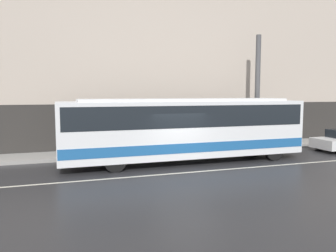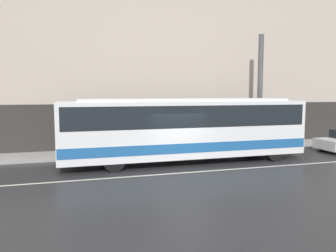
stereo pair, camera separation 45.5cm
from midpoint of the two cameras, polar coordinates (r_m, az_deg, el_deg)
name	(u,v)px [view 2 (the right image)]	position (r m, az deg, el deg)	size (l,w,h in m)	color
ground_plane	(185,173)	(14.27, 3.95, -8.13)	(60.00, 60.00, 0.00)	#262628
sidewalk	(156,151)	(19.05, -1.47, -4.34)	(60.00, 2.29, 0.18)	gray
building_facade	(150,55)	(20.14, -2.48, 12.20)	(60.00, 0.35, 11.79)	#B7A899
lane_stripe	(185,173)	(14.27, 3.95, -8.11)	(54.00, 0.14, 0.01)	beige
transit_bus	(185,126)	(16.23, 3.81, -0.08)	(12.12, 2.51, 3.15)	white
utility_pole_near	(260,91)	(20.72, 16.33, 5.84)	(0.31, 0.31, 6.73)	#4C4C4F
pedestrian_waiting	(105,140)	(17.83, -10.20, -2.46)	(0.36, 0.36, 1.58)	maroon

